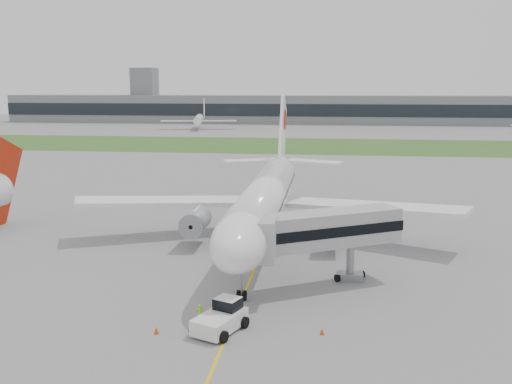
# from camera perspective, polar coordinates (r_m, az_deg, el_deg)

# --- Properties ---
(ground) EXTENTS (600.00, 600.00, 0.00)m
(ground) POSITION_cam_1_polar(r_m,az_deg,el_deg) (65.86, 0.57, -6.03)
(ground) COLOR gray
(ground) RESTS_ON ground
(apron_markings) EXTENTS (70.00, 70.00, 0.04)m
(apron_markings) POSITION_cam_1_polar(r_m,az_deg,el_deg) (61.12, 0.01, -7.36)
(apron_markings) COLOR yellow
(apron_markings) RESTS_ON ground
(grass_strip) EXTENTS (600.00, 50.00, 0.02)m
(grass_strip) POSITION_cam_1_polar(r_m,az_deg,el_deg) (183.78, 5.06, 4.66)
(grass_strip) COLOR #375B22
(grass_strip) RESTS_ON ground
(terminal_building) EXTENTS (320.00, 22.30, 14.00)m
(terminal_building) POSITION_cam_1_polar(r_m,az_deg,el_deg) (292.87, 6.01, 8.21)
(terminal_building) COLOR gray
(terminal_building) RESTS_ON ground
(control_tower) EXTENTS (12.00, 12.00, 56.00)m
(control_tower) POSITION_cam_1_polar(r_m,az_deg,el_deg) (310.94, -10.95, 6.92)
(control_tower) COLOR gray
(control_tower) RESTS_ON ground
(airliner) EXTENTS (48.13, 53.95, 17.88)m
(airliner) POSITION_cam_1_polar(r_m,az_deg,el_deg) (69.21, 1.06, -0.39)
(airliner) COLOR white
(airliner) RESTS_ON ground
(pushback_tug) EXTENTS (4.38, 5.20, 2.34)m
(pushback_tug) POSITION_cam_1_polar(r_m,az_deg,el_deg) (45.60, -3.44, -12.35)
(pushback_tug) COLOR white
(pushback_tug) RESTS_ON ground
(jet_bridge) EXTENTS (15.00, 11.54, 7.46)m
(jet_bridge) POSITION_cam_1_polar(r_m,az_deg,el_deg) (53.32, 6.03, -3.93)
(jet_bridge) COLOR #ACACAF
(jet_bridge) RESTS_ON ground
(safety_cone_left) EXTENTS (0.40, 0.40, 0.55)m
(safety_cone_left) POSITION_cam_1_polar(r_m,az_deg,el_deg) (45.80, -9.94, -13.48)
(safety_cone_left) COLOR #E0410B
(safety_cone_left) RESTS_ON ground
(safety_cone_right) EXTENTS (0.39, 0.39, 0.54)m
(safety_cone_right) POSITION_cam_1_polar(r_m,az_deg,el_deg) (45.31, 6.62, -13.67)
(safety_cone_right) COLOR #E0410B
(safety_cone_right) RESTS_ON ground
(ground_crew_near) EXTENTS (0.71, 0.59, 1.67)m
(ground_crew_near) POSITION_cam_1_polar(r_m,az_deg,el_deg) (46.89, -5.63, -12.04)
(ground_crew_near) COLOR #9BF328
(ground_crew_near) RESTS_ON ground
(distant_aircraft_left) EXTENTS (38.00, 34.93, 12.62)m
(distant_aircraft_left) POSITION_cam_1_polar(r_m,az_deg,el_deg) (253.14, -5.73, 6.27)
(distant_aircraft_left) COLOR white
(distant_aircraft_left) RESTS_ON ground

